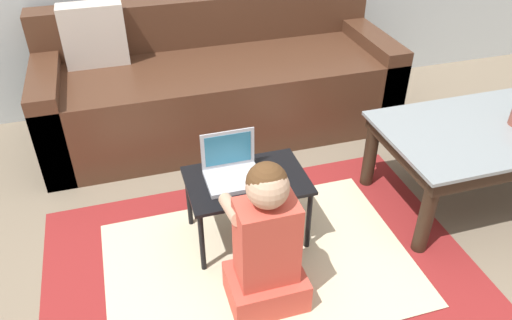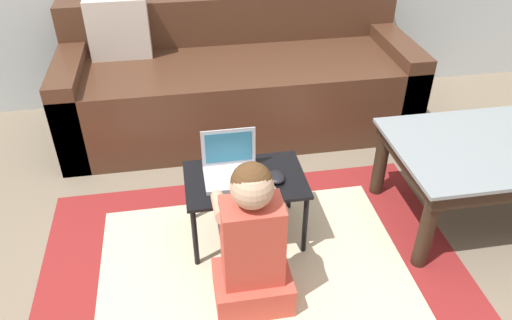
{
  "view_description": "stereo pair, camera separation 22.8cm",
  "coord_description": "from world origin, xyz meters",
  "px_view_note": "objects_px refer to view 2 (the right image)",
  "views": [
    {
      "loc": [
        -0.6,
        -1.5,
        1.71
      ],
      "look_at": [
        -0.06,
        0.29,
        0.41
      ],
      "focal_mm": 35.0,
      "sensor_mm": 36.0,
      "label": 1
    },
    {
      "loc": [
        -0.38,
        -1.55,
        1.71
      ],
      "look_at": [
        -0.06,
        0.29,
        0.41
      ],
      "focal_mm": 35.0,
      "sensor_mm": 36.0,
      "label": 2
    }
  ],
  "objects_px": {
    "couch": "(237,84)",
    "person_seated": "(252,245)",
    "computer_mouse": "(276,177)",
    "laptop_desk": "(245,186)",
    "laptop": "(231,170)"
  },
  "relations": [
    {
      "from": "laptop_desk",
      "to": "laptop",
      "type": "xyz_separation_m",
      "value": [
        -0.06,
        0.02,
        0.08
      ]
    },
    {
      "from": "computer_mouse",
      "to": "person_seated",
      "type": "height_order",
      "value": "person_seated"
    },
    {
      "from": "laptop_desk",
      "to": "person_seated",
      "type": "relative_size",
      "value": 0.78
    },
    {
      "from": "laptop_desk",
      "to": "computer_mouse",
      "type": "bearing_deg",
      "value": -14.57
    },
    {
      "from": "couch",
      "to": "person_seated",
      "type": "bearing_deg",
      "value": -95.64
    },
    {
      "from": "laptop",
      "to": "computer_mouse",
      "type": "distance_m",
      "value": 0.21
    },
    {
      "from": "computer_mouse",
      "to": "person_seated",
      "type": "xyz_separation_m",
      "value": [
        -0.17,
        -0.36,
        -0.05
      ]
    },
    {
      "from": "couch",
      "to": "laptop_desk",
      "type": "height_order",
      "value": "couch"
    },
    {
      "from": "couch",
      "to": "laptop",
      "type": "bearing_deg",
      "value": -99.29
    },
    {
      "from": "laptop",
      "to": "computer_mouse",
      "type": "height_order",
      "value": "laptop"
    },
    {
      "from": "laptop_desk",
      "to": "laptop",
      "type": "distance_m",
      "value": 0.1
    },
    {
      "from": "computer_mouse",
      "to": "laptop",
      "type": "bearing_deg",
      "value": 163.15
    },
    {
      "from": "laptop",
      "to": "person_seated",
      "type": "xyz_separation_m",
      "value": [
        0.03,
        -0.42,
        -0.07
      ]
    },
    {
      "from": "person_seated",
      "to": "computer_mouse",
      "type": "bearing_deg",
      "value": 64.69
    },
    {
      "from": "laptop",
      "to": "person_seated",
      "type": "bearing_deg",
      "value": -86.32
    }
  ]
}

